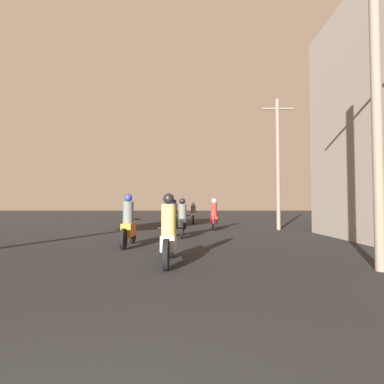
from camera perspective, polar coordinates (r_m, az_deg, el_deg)
The scene contains 8 objects.
motorcycle_silver at distance 6.68m, azimuth -4.49°, elevation -8.27°, with size 0.60×2.04×1.55m.
motorcycle_orange at distance 9.58m, azimuth -12.04°, elevation -6.24°, with size 0.60×1.99×1.63m.
motorcycle_black at distance 12.12m, azimuth -1.87°, elevation -5.56°, with size 0.60×1.99×1.55m.
motorcycle_red at distance 15.68m, azimuth 4.16°, elevation -4.79°, with size 0.60×1.84×1.60m.
motorcycle_green at distance 17.97m, azimuth -3.39°, elevation -4.46°, with size 0.60×1.92×1.59m.
motorcycle_white at distance 20.20m, azimuth 0.20°, elevation -4.36°, with size 0.60×1.89×1.48m.
utility_pole_near at distance 7.22m, azimuth 31.70°, elevation 13.25°, with size 1.60×0.20×6.10m.
utility_pole_far at distance 16.04m, azimuth 16.01°, elevation 5.73°, with size 1.60×0.20×6.74m.
Camera 1 is at (0.78, -0.77, 1.31)m, focal length 28.00 mm.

